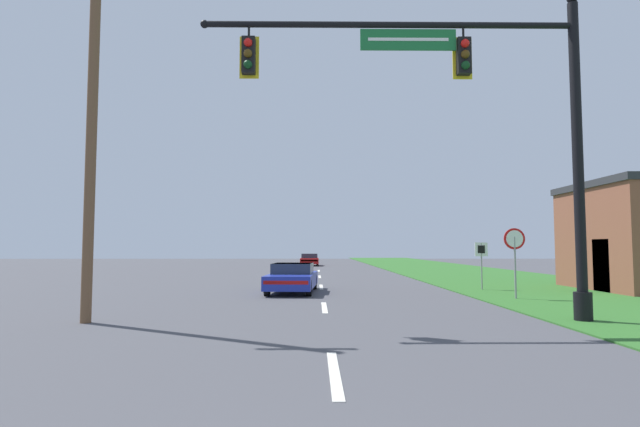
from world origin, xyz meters
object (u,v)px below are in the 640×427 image
(stop_sign, at_px, (515,247))
(route_sign_post, at_px, (481,255))
(car_ahead, at_px, (293,278))
(far_car, at_px, (310,260))
(utility_pole_near, at_px, (92,117))
(signal_mast, at_px, (485,116))

(stop_sign, height_order, route_sign_post, stop_sign)
(car_ahead, relative_size, route_sign_post, 2.33)
(car_ahead, relative_size, far_car, 1.07)
(utility_pole_near, bearing_deg, far_car, 82.43)
(signal_mast, bearing_deg, car_ahead, 122.38)
(far_car, distance_m, route_sign_post, 30.22)
(signal_mast, bearing_deg, stop_sign, 62.24)
(stop_sign, bearing_deg, signal_mast, -117.76)
(signal_mast, xyz_separation_m, route_sign_post, (2.88, 9.15, -3.67))
(signal_mast, relative_size, route_sign_post, 4.86)
(utility_pole_near, bearing_deg, route_sign_post, 35.38)
(route_sign_post, height_order, utility_pole_near, utility_pole_near)
(car_ahead, bearing_deg, utility_pole_near, -119.56)
(route_sign_post, bearing_deg, signal_mast, -107.45)
(car_ahead, xyz_separation_m, far_car, (0.37, 30.00, -0.00))
(far_car, height_order, utility_pole_near, utility_pole_near)
(route_sign_post, bearing_deg, stop_sign, -91.19)
(stop_sign, bearing_deg, far_car, 103.14)
(car_ahead, bearing_deg, stop_sign, -20.49)
(far_car, xyz_separation_m, utility_pole_near, (-5.09, -38.33, 4.54))
(car_ahead, distance_m, stop_sign, 8.72)
(signal_mast, distance_m, stop_sign, 6.87)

